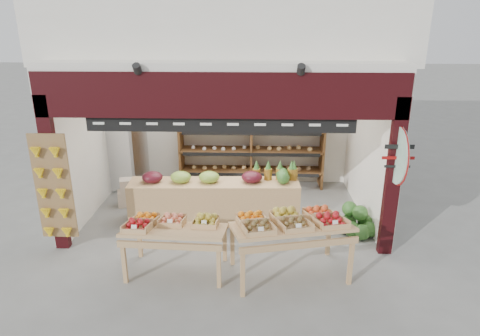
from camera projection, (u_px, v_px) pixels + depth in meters
name	position (u px, v px, depth m)	size (l,w,h in m)	color
ground	(226.00, 221.00, 8.33)	(60.00, 60.00, 0.00)	slate
shop_structure	(229.00, 9.00, 8.54)	(6.36, 5.12, 5.40)	white
banana_board	(53.00, 190.00, 6.94)	(0.60, 0.15, 1.80)	brown
gift_sign	(398.00, 156.00, 6.58)	(0.04, 0.93, 0.92)	#C1F3D2
back_shelving	(251.00, 135.00, 9.72)	(3.30, 0.54, 2.01)	brown
refrigerator	(127.00, 152.00, 9.64)	(0.69, 0.69, 1.77)	silver
cardboard_stack	(139.00, 194.00, 9.07)	(0.99, 0.80, 0.59)	silver
mid_counter	(214.00, 199.00, 8.23)	(3.25, 0.74, 1.03)	tan
display_table_left	(170.00, 227.00, 6.53)	(1.57, 0.93, 0.98)	tan
display_table_right	(290.00, 224.00, 6.35)	(1.90, 1.32, 1.09)	tan
watermelon_pile	(358.00, 223.00, 7.83)	(0.75, 0.71, 0.54)	#1E4C19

